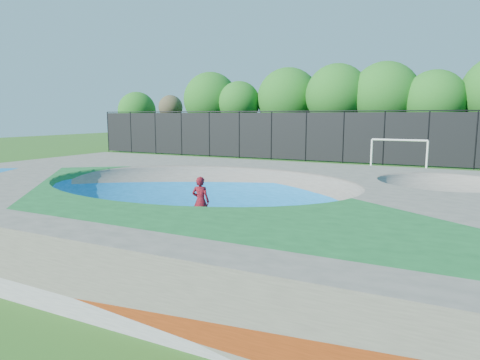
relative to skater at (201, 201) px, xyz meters
name	(u,v)px	position (x,y,z in m)	size (l,w,h in m)	color
ground	(199,223)	(-0.23, 0.26, -0.83)	(120.00, 120.00, 0.00)	#235216
skate_deck	(199,202)	(-0.23, 0.26, -0.08)	(22.00, 14.00, 1.50)	gray
skater	(201,201)	(0.00, 0.00, 0.00)	(0.61, 0.40, 1.67)	red
skateboard	(201,225)	(0.00, 0.00, -0.81)	(0.78, 0.22, 0.05)	black
soccer_goal	(399,150)	(4.42, 16.05, 0.71)	(3.37, 0.12, 2.23)	white
fence	(343,136)	(-0.23, 21.26, 1.26)	(48.09, 0.09, 4.04)	black
treeline	(388,98)	(2.23, 26.09, 4.26)	(53.30, 7.60, 8.24)	#4A3925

